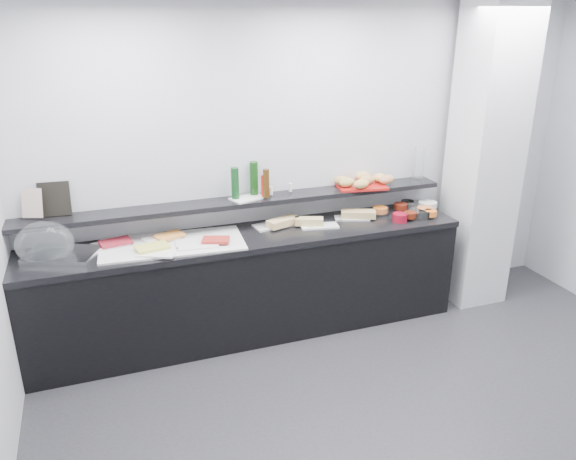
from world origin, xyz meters
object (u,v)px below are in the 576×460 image
object	(u,v)px
framed_print	(54,199)
carafe	(419,164)
sandwich_plate_mid	(319,226)
cloche_base	(62,255)
condiment_tray	(248,198)
bread_tray	(361,186)

from	to	relation	value
framed_print	carafe	distance (m)	3.12
sandwich_plate_mid	framed_print	size ratio (longest dim) A/B	1.22
cloche_base	condiment_tray	size ratio (longest dim) A/B	1.79
cloche_base	condiment_tray	distance (m)	1.50
framed_print	bread_tray	distance (m)	2.53
sandwich_plate_mid	cloche_base	bearing A→B (deg)	-171.44
framed_print	carafe	world-z (taller)	carafe
bread_tray	carafe	bearing A→B (deg)	12.89
carafe	bread_tray	bearing A→B (deg)	-176.31
condiment_tray	bread_tray	world-z (taller)	bread_tray
condiment_tray	carafe	size ratio (longest dim) A/B	0.92
cloche_base	condiment_tray	world-z (taller)	condiment_tray
cloche_base	framed_print	distance (m)	0.44
condiment_tray	bread_tray	distance (m)	1.04
sandwich_plate_mid	bread_tray	distance (m)	0.57
framed_print	bread_tray	xyz separation A→B (m)	(2.52, -0.10, -0.12)
condiment_tray	carafe	xyz separation A→B (m)	(1.64, 0.03, 0.14)
cloche_base	sandwich_plate_mid	world-z (taller)	cloche_base
cloche_base	bread_tray	size ratio (longest dim) A/B	1.16
sandwich_plate_mid	carafe	bearing A→B (deg)	22.47
cloche_base	condiment_tray	bearing A→B (deg)	28.97
cloche_base	framed_print	bearing A→B (deg)	115.57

